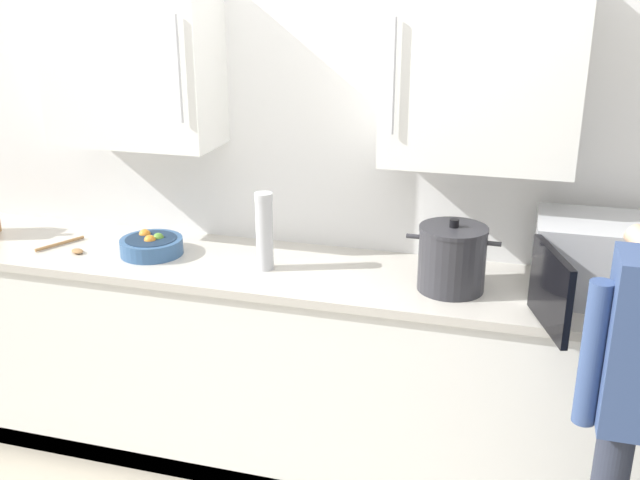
{
  "coord_description": "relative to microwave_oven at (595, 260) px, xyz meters",
  "views": [
    {
      "loc": [
        0.9,
        -1.76,
        2.07
      ],
      "look_at": [
        0.15,
        0.86,
        1.09
      ],
      "focal_mm": 40.77,
      "sensor_mm": 36.0,
      "label": 1
    }
  ],
  "objects": [
    {
      "name": "microwave_oven",
      "position": [
        0.0,
        0.0,
        0.0
      ],
      "size": [
        0.5,
        0.7,
        0.3
      ],
      "color": "#B7BABF",
      "rests_on": "counter_unit"
    },
    {
      "name": "stock_pot",
      "position": [
        -0.52,
        -0.08,
        -0.02
      ],
      "size": [
        0.36,
        0.26,
        0.28
      ],
      "color": "#2D2D33",
      "rests_on": "counter_unit"
    },
    {
      "name": "fruit_bowl",
      "position": [
        -1.81,
        -0.05,
        -0.11
      ],
      "size": [
        0.27,
        0.27,
        0.09
      ],
      "color": "#335684",
      "rests_on": "counter_unit"
    },
    {
      "name": "wooden_spoon",
      "position": [
        -2.2,
        -0.1,
        -0.14
      ],
      "size": [
        0.23,
        0.22,
        0.02
      ],
      "color": "#A37547",
      "rests_on": "counter_unit"
    },
    {
      "name": "thermos_flask",
      "position": [
        -1.28,
        -0.08,
        0.02
      ],
      "size": [
        0.07,
        0.07,
        0.33
      ],
      "color": "#B7BABF",
      "rests_on": "counter_unit"
    },
    {
      "name": "back_wall_tiled",
      "position": [
        -1.19,
        0.26,
        0.36
      ],
      "size": [
        3.74,
        0.44,
        2.71
      ],
      "color": "white",
      "rests_on": "ground_plane"
    },
    {
      "name": "counter_unit",
      "position": [
        -1.19,
        -0.03,
        -0.62
      ],
      "size": [
        3.42,
        0.6,
        0.94
      ],
      "color": "white",
      "rests_on": "ground_plane"
    }
  ]
}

